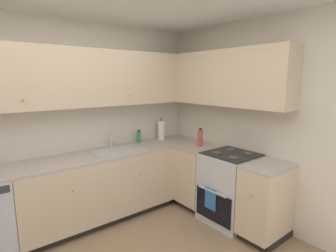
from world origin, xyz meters
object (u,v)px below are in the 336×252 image
(oven_range, at_px, (230,187))
(oil_bottle, at_px, (200,138))
(paper_towel_roll, at_px, (161,130))
(soap_bottle, at_px, (139,137))

(oven_range, relative_size, oil_bottle, 4.00)
(oven_range, height_order, paper_towel_roll, paper_towel_roll)
(oven_range, distance_m, soap_bottle, 1.47)
(oil_bottle, bearing_deg, oven_range, -88.05)
(oil_bottle, bearing_deg, soap_bottle, 129.11)
(soap_bottle, distance_m, oil_bottle, 0.90)
(soap_bottle, bearing_deg, oven_range, -64.65)
(oven_range, xyz_separation_m, soap_bottle, (-0.59, 1.24, 0.52))
(soap_bottle, relative_size, oil_bottle, 0.77)
(oven_range, xyz_separation_m, paper_towel_roll, (-0.19, 1.22, 0.58))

